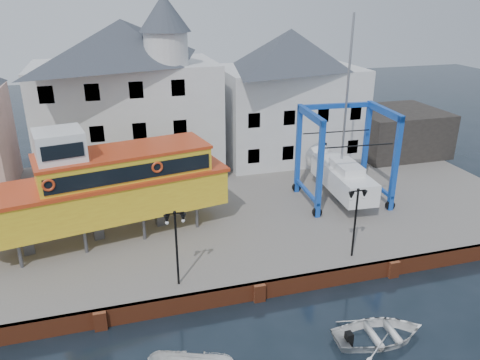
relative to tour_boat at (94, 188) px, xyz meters
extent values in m
plane|color=black|center=(7.88, -7.39, -4.32)|extent=(140.00, 140.00, 0.00)
cube|color=slate|center=(7.88, 3.61, -3.82)|extent=(44.00, 22.00, 1.00)
cube|color=brown|center=(7.88, -7.27, -3.82)|extent=(44.00, 0.25, 1.00)
cube|color=brown|center=(-0.12, -7.44, -3.82)|extent=(0.60, 0.36, 1.00)
cube|color=brown|center=(7.88, -7.44, -3.82)|extent=(0.60, 0.36, 1.00)
cube|color=brown|center=(15.88, -7.44, -3.82)|extent=(0.60, 0.36, 1.00)
cube|color=silver|center=(2.88, 11.11, 1.18)|extent=(14.00, 8.00, 9.00)
pyramid|color=#343843|center=(2.88, 11.11, 7.28)|extent=(14.00, 8.00, 3.20)
cube|color=black|center=(-2.62, 7.15, -1.72)|extent=(1.00, 0.08, 1.20)
cube|color=black|center=(0.38, 7.15, -1.72)|extent=(1.00, 0.08, 1.20)
cube|color=black|center=(3.38, 7.15, -1.72)|extent=(1.00, 0.08, 1.20)
cube|color=black|center=(6.38, 7.15, -1.72)|extent=(1.00, 0.08, 1.20)
cube|color=black|center=(-2.62, 7.15, 1.28)|extent=(1.00, 0.08, 1.20)
cube|color=black|center=(0.38, 7.15, 1.28)|extent=(1.00, 0.08, 1.20)
cube|color=black|center=(3.38, 7.15, 1.28)|extent=(1.00, 0.08, 1.20)
cube|color=black|center=(6.38, 7.15, 1.28)|extent=(1.00, 0.08, 1.20)
cube|color=black|center=(-2.62, 7.15, 4.28)|extent=(1.00, 0.08, 1.20)
cube|color=black|center=(0.38, 7.15, 4.28)|extent=(1.00, 0.08, 1.20)
cube|color=black|center=(3.38, 7.15, 4.28)|extent=(1.00, 0.08, 1.20)
cube|color=black|center=(6.38, 7.15, 4.28)|extent=(1.00, 0.08, 1.20)
cylinder|color=silver|center=(5.88, 8.71, 6.88)|extent=(3.20, 3.20, 2.40)
cone|color=#343843|center=(5.88, 8.71, 9.38)|extent=(3.80, 3.80, 2.60)
cube|color=silver|center=(16.88, 11.61, 0.68)|extent=(12.00, 8.00, 8.00)
pyramid|color=#343843|center=(16.88, 11.61, 6.28)|extent=(12.00, 8.00, 3.20)
cube|color=black|center=(12.38, 7.65, -1.72)|extent=(1.00, 0.08, 1.20)
cube|color=black|center=(15.38, 7.65, -1.72)|extent=(1.00, 0.08, 1.20)
cube|color=black|center=(18.38, 7.65, -1.72)|extent=(1.00, 0.08, 1.20)
cube|color=black|center=(21.38, 7.65, -1.72)|extent=(1.00, 0.08, 1.20)
cube|color=black|center=(12.38, 7.65, 1.28)|extent=(1.00, 0.08, 1.20)
cube|color=black|center=(15.38, 7.65, 1.28)|extent=(1.00, 0.08, 1.20)
cube|color=black|center=(18.38, 7.65, 1.28)|extent=(1.00, 0.08, 1.20)
cube|color=black|center=(21.38, 7.65, 1.28)|extent=(1.00, 0.08, 1.20)
cube|color=black|center=(26.88, 9.61, -1.32)|extent=(8.00, 7.00, 4.00)
cylinder|color=black|center=(3.88, -6.19, -1.32)|extent=(0.12, 0.12, 4.00)
cube|color=black|center=(3.88, -6.19, 0.73)|extent=(0.90, 0.06, 0.06)
sphere|color=black|center=(3.88, -6.19, 0.80)|extent=(0.16, 0.16, 0.16)
cone|color=black|center=(3.48, -6.19, 0.46)|extent=(0.32, 0.32, 0.45)
sphere|color=white|center=(3.48, -6.19, 0.28)|extent=(0.18, 0.18, 0.18)
cone|color=black|center=(4.28, -6.19, 0.46)|extent=(0.32, 0.32, 0.45)
sphere|color=white|center=(4.28, -6.19, 0.28)|extent=(0.18, 0.18, 0.18)
cylinder|color=black|center=(13.88, -6.19, -1.32)|extent=(0.12, 0.12, 4.00)
cube|color=black|center=(13.88, -6.19, 0.73)|extent=(0.90, 0.06, 0.06)
sphere|color=black|center=(13.88, -6.19, 0.80)|extent=(0.16, 0.16, 0.16)
cone|color=black|center=(13.48, -6.19, 0.46)|extent=(0.32, 0.32, 0.45)
sphere|color=white|center=(13.48, -6.19, 0.28)|extent=(0.18, 0.18, 0.18)
cone|color=black|center=(14.28, -6.19, 0.46)|extent=(0.32, 0.32, 0.45)
sphere|color=white|center=(14.28, -6.19, 0.28)|extent=(0.18, 0.18, 0.18)
cylinder|color=#59595E|center=(-4.15, -2.21, -2.58)|extent=(0.23, 0.23, 1.48)
cylinder|color=#59595E|center=(-4.67, 0.51, -2.58)|extent=(0.23, 0.23, 1.48)
cylinder|color=#59595E|center=(-0.75, -1.55, -2.58)|extent=(0.23, 0.23, 1.48)
cylinder|color=#59595E|center=(-1.27, 1.17, -2.58)|extent=(0.23, 0.23, 1.48)
cylinder|color=#59595E|center=(2.65, -0.90, -2.58)|extent=(0.23, 0.23, 1.48)
cylinder|color=#59595E|center=(2.13, 1.82, -2.58)|extent=(0.23, 0.23, 1.48)
cylinder|color=#59595E|center=(6.05, -0.24, -2.58)|extent=(0.23, 0.23, 1.48)
cylinder|color=#59595E|center=(5.53, 2.48, -2.58)|extent=(0.23, 0.23, 1.48)
cube|color=#59595E|center=(-3.92, -0.76, -2.58)|extent=(0.68, 0.60, 1.48)
cube|color=#59595E|center=(-0.04, -0.01, -2.58)|extent=(0.68, 0.60, 1.48)
cube|color=#59595E|center=(3.85, 0.75, -2.58)|extent=(0.68, 0.60, 1.48)
cube|color=gold|center=(0.93, 0.18, -0.75)|extent=(14.31, 6.32, 2.18)
cube|color=red|center=(0.93, 0.18, 0.44)|extent=(14.63, 6.53, 0.22)
cube|color=gold|center=(1.90, 0.37, 1.13)|extent=(10.35, 5.18, 1.58)
cube|color=black|center=(2.23, -1.31, 1.18)|extent=(9.34, 1.86, 0.89)
cube|color=black|center=(1.58, 2.05, 1.18)|extent=(9.34, 1.86, 0.89)
cube|color=red|center=(1.90, 0.37, 2.01)|extent=(10.56, 5.32, 0.18)
cube|color=white|center=(-1.50, -0.29, 2.82)|extent=(3.01, 3.01, 1.80)
cube|color=black|center=(-1.25, -1.58, 2.90)|extent=(2.13, 0.47, 0.79)
torus|color=red|center=(-2.13, -2.21, 1.33)|extent=(0.71, 0.27, 0.69)
torus|color=red|center=(3.69, -1.08, 1.33)|extent=(0.71, 0.27, 0.69)
cube|color=#1241A7|center=(14.09, -1.04, -0.01)|extent=(0.36, 0.36, 6.62)
cylinder|color=black|center=(14.09, -1.04, -2.99)|extent=(0.68, 0.29, 0.66)
cube|color=#1241A7|center=(14.42, 3.35, -0.01)|extent=(0.36, 0.36, 6.62)
cylinder|color=black|center=(14.42, 3.35, -2.99)|extent=(0.68, 0.29, 0.66)
cube|color=#1241A7|center=(19.42, -1.44, -0.01)|extent=(0.36, 0.36, 6.62)
cylinder|color=black|center=(19.42, -1.44, -2.99)|extent=(0.68, 0.29, 0.66)
cube|color=#1241A7|center=(19.75, 2.95, -0.01)|extent=(0.36, 0.36, 6.62)
cylinder|color=black|center=(19.75, 2.95, -2.99)|extent=(0.68, 0.29, 0.66)
cube|color=#1241A7|center=(14.25, 1.16, 3.14)|extent=(0.68, 4.74, 0.46)
cube|color=#1241A7|center=(14.25, 1.16, -2.38)|extent=(0.58, 4.74, 0.20)
cube|color=#1241A7|center=(19.58, 0.76, 3.14)|extent=(0.68, 4.74, 0.46)
cube|color=#1241A7|center=(19.58, 0.76, -2.38)|extent=(0.58, 4.74, 0.20)
cube|color=#1241A7|center=(17.08, 3.15, 3.14)|extent=(5.69, 0.75, 0.33)
cube|color=white|center=(16.92, 0.96, -1.62)|extent=(2.70, 7.24, 1.51)
cone|color=white|center=(17.23, 5.16, -1.62)|extent=(2.28, 1.67, 2.18)
cube|color=#59595E|center=(16.92, 0.96, -2.71)|extent=(0.35, 1.72, 0.66)
cube|color=white|center=(16.88, 0.48, -0.58)|extent=(1.72, 2.94, 0.57)
cylinder|color=#99999E|center=(16.95, 1.43, 4.34)|extent=(0.17, 0.17, 10.41)
cube|color=black|center=(16.79, -0.74, 1.34)|extent=(5.07, 0.50, 0.05)
cube|color=black|center=(17.05, 2.65, 1.34)|extent=(5.07, 0.50, 0.05)
imported|color=white|center=(12.32, -11.82, -4.32)|extent=(4.59, 3.42, 0.91)
camera|label=1|loc=(1.22, -26.75, 10.75)|focal=35.00mm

